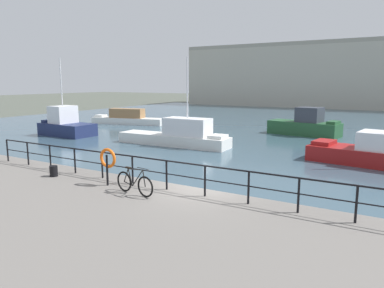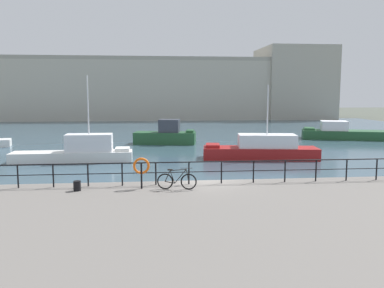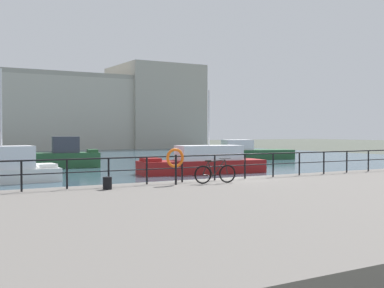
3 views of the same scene
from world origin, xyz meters
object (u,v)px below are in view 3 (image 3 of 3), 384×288
object	(u,v)px
harbor_building	(35,112)
life_ring_stand	(175,159)
moored_green_narrowboat	(245,152)
parked_bicycle	(215,173)
mooring_bollard	(107,183)
moored_harbor_tender	(61,157)
moored_red_daysailer	(204,162)

from	to	relation	value
harbor_building	life_ring_stand	xyz separation A→B (m)	(-8.98, -63.60, -4.10)
moored_green_narrowboat	parked_bicycle	world-z (taller)	moored_green_narrowboat
mooring_bollard	life_ring_stand	world-z (taller)	life_ring_stand
moored_harbor_tender	moored_red_daysailer	size ratio (longest dim) A/B	0.71
parked_bicycle	moored_green_narrowboat	bearing A→B (deg)	60.14
moored_red_daysailer	life_ring_stand	distance (m)	15.76
parked_bicycle	mooring_bollard	size ratio (longest dim) A/B	4.00
life_ring_stand	harbor_building	bearing A→B (deg)	81.97
moored_green_narrowboat	moored_red_daysailer	distance (m)	17.89
harbor_building	moored_green_narrowboat	xyz separation A→B (m)	(12.89, -38.26, -5.25)
moored_red_daysailer	moored_harbor_tender	bearing A→B (deg)	-46.59
parked_bicycle	life_ring_stand	xyz separation A→B (m)	(-1.56, 0.40, 0.59)
life_ring_stand	moored_harbor_tender	bearing A→B (deg)	85.20
harbor_building	moored_green_narrowboat	world-z (taller)	harbor_building
moored_green_narrowboat	moored_red_daysailer	size ratio (longest dim) A/B	1.06
mooring_bollard	moored_red_daysailer	bearing A→B (deg)	47.53
harbor_building	life_ring_stand	world-z (taller)	harbor_building
harbor_building	moored_harbor_tender	distance (m)	41.50
harbor_building	parked_bicycle	xyz separation A→B (m)	(-7.41, -64.00, -4.68)
harbor_building	moored_harbor_tender	xyz separation A→B (m)	(-7.04, -40.58, -5.08)
moored_green_narrowboat	parked_bicycle	size ratio (longest dim) A/B	5.51
parked_bicycle	life_ring_stand	size ratio (longest dim) A/B	1.26
moored_harbor_tender	harbor_building	bearing A→B (deg)	90.67
parked_bicycle	life_ring_stand	bearing A→B (deg)	174.06
harbor_building	parked_bicycle	world-z (taller)	harbor_building
parked_bicycle	moored_harbor_tender	bearing A→B (deg)	97.51
mooring_bollard	life_ring_stand	bearing A→B (deg)	3.94
life_ring_stand	moored_green_narrowboat	bearing A→B (deg)	49.21
harbor_building	life_ring_stand	size ratio (longest dim) A/B	47.98
moored_harbor_tender	life_ring_stand	xyz separation A→B (m)	(-1.93, -23.02, 0.98)
moored_harbor_tender	parked_bicycle	bearing A→B (deg)	-80.39
harbor_building	life_ring_stand	distance (m)	64.37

